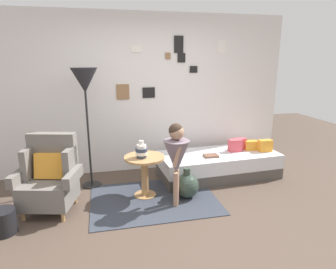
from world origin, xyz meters
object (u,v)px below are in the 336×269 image
(floor_lamp, at_px, (85,85))
(person_child, at_px, (176,154))
(book_on_daybed, at_px, (211,156))
(daybed, at_px, (218,165))
(armchair, at_px, (50,177))
(vase_striped, at_px, (141,151))
(demijohn_near, at_px, (187,185))
(magazine_basket, at_px, (3,222))
(side_table, at_px, (145,168))

(floor_lamp, xyz_separation_m, person_child, (1.11, -0.87, -0.81))
(floor_lamp, relative_size, person_child, 1.59)
(floor_lamp, height_order, book_on_daybed, floor_lamp)
(daybed, bearing_deg, armchair, -168.00)
(vase_striped, height_order, book_on_daybed, vase_striped)
(demijohn_near, bearing_deg, daybed, 40.03)
(armchair, relative_size, demijohn_near, 2.26)
(magazine_basket, bearing_deg, demijohn_near, 9.76)
(floor_lamp, bearing_deg, daybed, -2.58)
(person_child, bearing_deg, vase_striped, 142.76)
(book_on_daybed, distance_m, demijohn_near, 0.74)
(magazine_basket, bearing_deg, book_on_daybed, 17.12)
(book_on_daybed, relative_size, demijohn_near, 0.51)
(daybed, distance_m, vase_striped, 1.48)
(side_table, relative_size, person_child, 0.53)
(book_on_daybed, distance_m, magazine_basket, 2.89)
(person_child, height_order, book_on_daybed, person_child)
(side_table, distance_m, magazine_basket, 1.78)
(demijohn_near, bearing_deg, armchair, 177.59)
(side_table, xyz_separation_m, demijohn_near, (0.56, -0.17, -0.24))
(side_table, bearing_deg, book_on_daybed, 14.99)
(book_on_daybed, bearing_deg, side_table, -165.01)
(floor_lamp, distance_m, demijohn_near, 1.99)
(armchair, relative_size, floor_lamp, 0.55)
(demijohn_near, bearing_deg, floor_lamp, 151.86)
(floor_lamp, xyz_separation_m, demijohn_near, (1.30, -0.70, -1.34))
(armchair, bearing_deg, floor_lamp, 52.68)
(armchair, distance_m, person_child, 1.62)
(floor_lamp, relative_size, book_on_daybed, 8.01)
(daybed, height_order, magazine_basket, daybed)
(demijohn_near, relative_size, magazine_basket, 1.54)
(armchair, bearing_deg, daybed, 12.00)
(armchair, distance_m, daybed, 2.56)
(armchair, xyz_separation_m, person_child, (1.58, -0.25, 0.27))
(vase_striped, distance_m, book_on_daybed, 1.21)
(armchair, bearing_deg, person_child, -8.86)
(daybed, height_order, book_on_daybed, book_on_daybed)
(person_child, bearing_deg, magazine_basket, -174.06)
(floor_lamp, bearing_deg, demijohn_near, -28.14)
(demijohn_near, xyz_separation_m, magazine_basket, (-2.22, -0.38, -0.04))
(armchair, xyz_separation_m, side_table, (1.22, 0.10, -0.02))
(side_table, relative_size, magazine_basket, 2.08)
(vase_striped, relative_size, floor_lamp, 0.14)
(daybed, distance_m, person_child, 1.30)
(daybed, xyz_separation_m, side_table, (-1.28, -0.43, 0.21))
(floor_lamp, distance_m, book_on_daybed, 2.15)
(side_table, xyz_separation_m, vase_striped, (-0.04, -0.04, 0.27))
(daybed, relative_size, person_child, 1.76)
(armchair, bearing_deg, magazine_basket, -134.58)
(vase_striped, height_order, magazine_basket, vase_striped)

